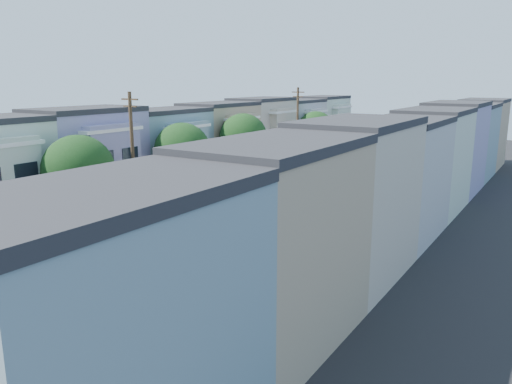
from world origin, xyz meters
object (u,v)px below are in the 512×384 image
at_px(utility_pole_near, 133,160).
at_px(lead_sedan, 342,189).
at_px(tree_b, 78,171).
at_px(tree_c, 182,151).
at_px(motorcycle, 50,366).
at_px(parked_right_d, 386,180).
at_px(tree_d, 242,138).
at_px(fedex_truck, 295,193).
at_px(parked_right_b, 207,271).
at_px(parked_left_c, 143,223).
at_px(parked_right_a, 170,292).
at_px(parked_left_b, 7,269).
at_px(utility_pole_far, 297,131).
at_px(parked_right_c, 352,196).
at_px(tree_far_r, 411,148).
at_px(parked_left_d, 237,193).
at_px(tree_e, 315,130).

relative_size(utility_pole_near, lead_sedan, 2.39).
distance_m(tree_b, tree_c, 10.38).
distance_m(tree_b, motorcycle, 16.69).
relative_size(parked_right_d, motorcycle, 2.32).
height_order(tree_d, fedex_truck, tree_d).
bearing_deg(fedex_truck, parked_right_b, -86.01).
xyz_separation_m(parked_left_c, parked_right_a, (9.80, -8.04, -0.06)).
height_order(tree_b, parked_left_b, tree_b).
height_order(utility_pole_far, parked_right_a, utility_pole_far).
height_order(tree_b, lead_sedan, tree_b).
distance_m(fedex_truck, parked_right_c, 5.94).
bearing_deg(parked_right_c, utility_pole_far, 140.70).
height_order(tree_far_r, parked_right_d, tree_far_r).
height_order(lead_sedan, motorcycle, lead_sedan).
height_order(tree_far_r, fedex_truck, tree_far_r).
relative_size(tree_b, parked_left_c, 1.79).
bearing_deg(tree_d, parked_right_b, -60.93).
xyz_separation_m(parked_left_b, parked_left_d, (0.00, 22.64, -0.03)).
xyz_separation_m(tree_e, utility_pole_far, (0.00, -4.78, 0.31)).
relative_size(tree_b, fedex_truck, 1.28).
relative_size(lead_sedan, parked_left_c, 1.00).
distance_m(tree_d, parked_right_d, 16.01).
relative_size(parked_right_a, parked_right_d, 0.72).
height_order(utility_pole_far, fedex_truck, utility_pole_far).
bearing_deg(utility_pole_near, parked_left_d, 83.00).
relative_size(fedex_truck, parked_right_c, 1.15).
relative_size(tree_c, utility_pole_far, 0.76).
xyz_separation_m(tree_e, motorcycle, (11.70, -46.67, -4.37)).
height_order(tree_e, parked_right_b, tree_e).
xyz_separation_m(tree_b, utility_pole_far, (0.00, 30.94, 0.02)).
relative_size(tree_far_r, parked_left_d, 1.42).
relative_size(lead_sedan, parked_right_b, 0.77).
bearing_deg(tree_c, tree_b, -90.00).
distance_m(tree_far_r, parked_right_b, 32.40).
bearing_deg(tree_e, tree_c, -90.00).
xyz_separation_m(tree_b, tree_d, (-0.00, 19.44, 0.32)).
xyz_separation_m(lead_sedan, motorcycle, (2.79, -34.37, -0.16)).
bearing_deg(tree_far_r, tree_b, -112.75).
height_order(tree_b, utility_pole_near, utility_pole_near).
distance_m(tree_d, tree_e, 16.29).
bearing_deg(parked_left_c, parked_left_d, 88.48).
distance_m(fedex_truck, parked_left_c, 13.06).
bearing_deg(motorcycle, parked_left_b, 159.61).
bearing_deg(utility_pole_near, lead_sedan, 64.27).
height_order(tree_d, parked_right_c, tree_d).
distance_m(tree_c, fedex_truck, 10.14).
distance_m(parked_right_b, motorcycle, 10.25).
bearing_deg(parked_left_d, tree_d, 115.42).
height_order(parked_left_d, parked_right_b, parked_right_b).
distance_m(parked_left_d, parked_right_c, 10.63).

